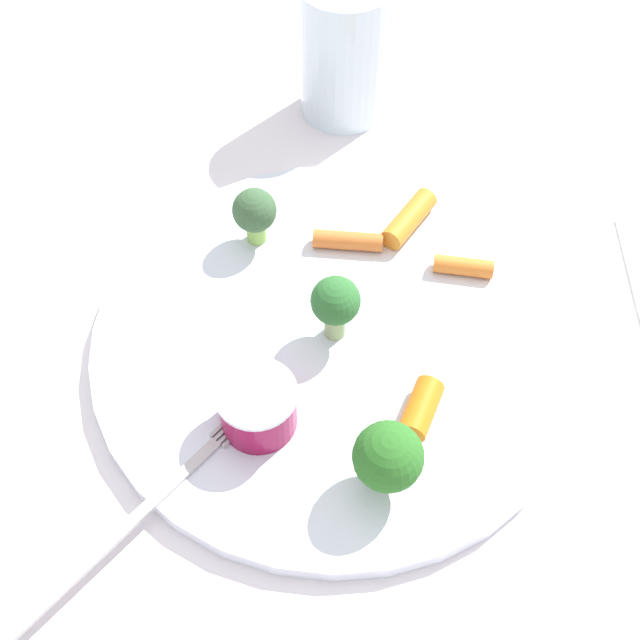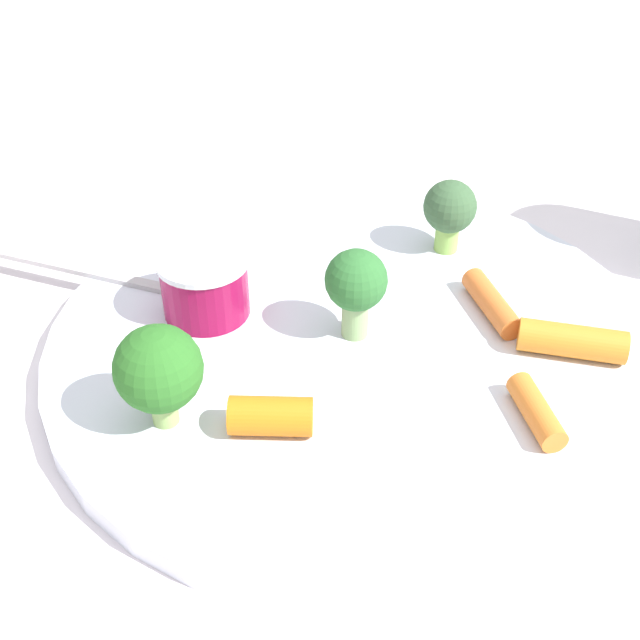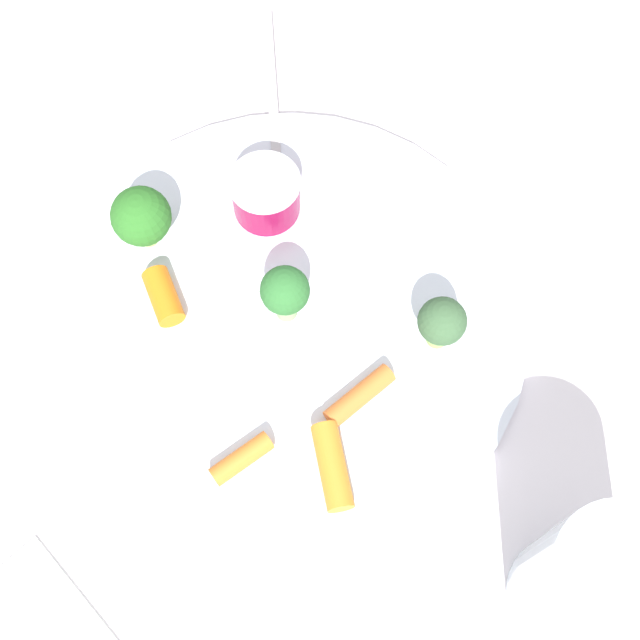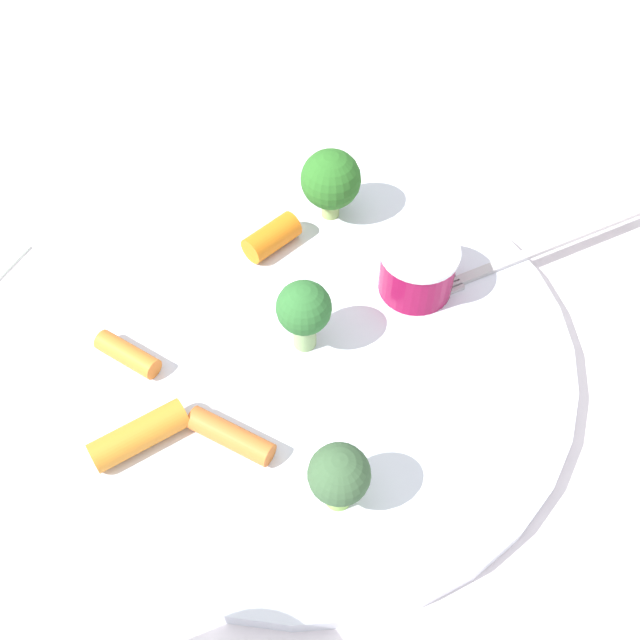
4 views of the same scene
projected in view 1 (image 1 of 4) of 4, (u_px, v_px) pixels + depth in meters
The scene contains 12 objects.
ground_plane at pixel (334, 343), 0.50m from camera, with size 2.40×2.40×0.00m, color white.
plate at pixel (335, 338), 0.50m from camera, with size 0.31×0.31×0.01m, color white.
sauce_cup at pixel (258, 407), 0.44m from camera, with size 0.05×0.05×0.03m.
broccoli_floret_0 at pixel (255, 212), 0.52m from camera, with size 0.03×0.03×0.04m.
broccoli_floret_1 at pixel (338, 307), 0.47m from camera, with size 0.03×0.03×0.05m.
broccoli_floret_2 at pixel (388, 457), 0.41m from camera, with size 0.04×0.04×0.05m.
carrot_stick_0 at pixel (463, 266), 0.52m from camera, with size 0.01×0.01×0.04m, color orange.
carrot_stick_1 at pixel (348, 241), 0.53m from camera, with size 0.01×0.01×0.05m, color orange.
carrot_stick_2 at pixel (409, 219), 0.54m from camera, with size 0.02×0.02×0.05m, color orange.
carrot_stick_3 at pixel (421, 409), 0.45m from camera, with size 0.02×0.02×0.04m, color orange.
fork at pixel (146, 508), 0.42m from camera, with size 0.09×0.15×0.00m.
drinking_glass at pixel (344, 52), 0.60m from camera, with size 0.07×0.07×0.11m, color silver.
Camera 1 is at (0.05, -0.28, 0.42)m, focal length 43.95 mm.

